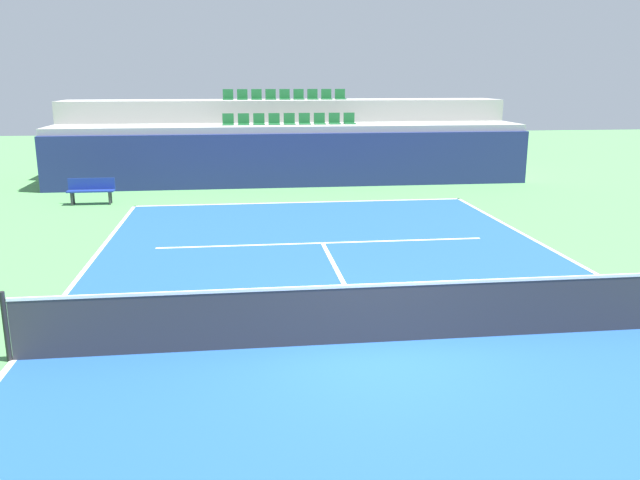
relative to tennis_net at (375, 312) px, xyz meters
name	(u,v)px	position (x,y,z in m)	size (l,w,h in m)	color
ground_plane	(374,343)	(0.00, 0.00, -0.51)	(80.00, 80.00, 0.00)	#4C8C4C
court_surface	(374,342)	(0.00, 0.00, -0.50)	(11.00, 24.00, 0.01)	#1E4C99
baseline_far	(301,202)	(0.00, 11.95, -0.50)	(11.00, 0.10, 0.00)	white
sideline_left	(14,360)	(-5.45, 0.00, -0.50)	(0.10, 24.00, 0.00)	white
service_line_far	(323,243)	(0.00, 6.40, -0.50)	(8.26, 0.10, 0.00)	white
centre_service_line	(343,281)	(0.00, 3.20, -0.50)	(0.10, 6.40, 0.00)	white
back_wall	(293,161)	(0.00, 15.18, 0.51)	(18.47, 0.30, 2.03)	navy
stands_tier_lower	(290,153)	(0.00, 16.53, 0.63)	(18.47, 2.40, 2.27)	#9E9E99
stands_tier_upper	(285,137)	(0.00, 18.93, 1.07)	(18.47, 2.40, 3.16)	#9E9E99
seating_row_lower	(289,121)	(0.00, 16.62, 1.89)	(5.24, 0.44, 0.44)	#1E6633
seating_row_upper	(285,97)	(0.00, 19.02, 2.77)	(5.24, 0.44, 0.44)	#1E6633
tennis_net	(375,312)	(0.00, 0.00, 0.00)	(11.08, 0.08, 1.07)	black
player_bench	(91,189)	(-6.90, 12.60, 0.00)	(1.50, 0.40, 0.85)	navy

